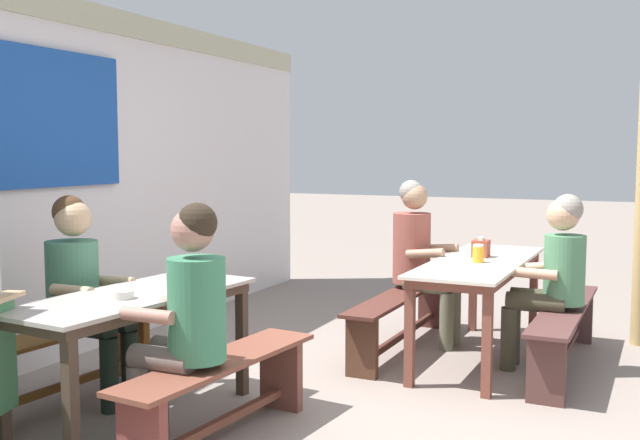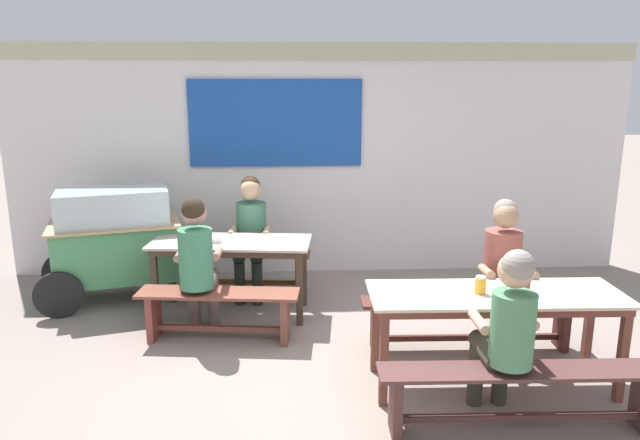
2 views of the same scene
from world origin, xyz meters
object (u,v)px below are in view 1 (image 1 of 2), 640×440
person_right_near_table (419,252)px  soup_bowl (123,295)px  tissue_box (481,248)px  person_left_back_turned (186,310)px  bench_far_back (62,356)px  bench_near_back (401,311)px  condiment_jar (478,254)px  dining_table_far (134,308)px  bench_near_front (564,327)px  person_near_front (552,270)px  person_center_facing (81,284)px  dining_table_near (480,270)px  bench_far_front (220,387)px

person_right_near_table → soup_bowl: (-2.49, 0.94, 0.02)m
tissue_box → person_left_back_turned: bearing=158.9°
bench_far_back → tissue_box: 3.09m
bench_far_back → bench_near_back: same height
condiment_jar → soup_bowl: condiment_jar is taller
dining_table_far → tissue_box: tissue_box is taller
bench_near_back → bench_near_front: (-0.02, -1.22, -0.00)m
bench_near_back → person_left_back_turned: (-2.35, 0.39, 0.44)m
person_near_front → dining_table_far: bearing=134.1°
bench_far_back → person_center_facing: bearing=-41.0°
person_near_front → soup_bowl: person_near_front is taller
person_near_front → tissue_box: 0.63m
person_near_front → condiment_jar: person_near_front is taller
dining_table_far → dining_table_near: bearing=-36.0°
bench_near_back → person_center_facing: (-1.95, 1.44, 0.43)m
bench_near_front → condiment_jar: condiment_jar is taller
dining_table_far → bench_far_back: (0.06, 0.61, -0.37)m
person_right_near_table → condiment_jar: (-0.38, -0.55, 0.07)m
bench_near_front → person_right_near_table: size_ratio=1.43×
person_center_facing → person_right_near_table: bearing=-34.6°
bench_near_back → tissue_box: (0.16, -0.58, 0.51)m
dining_table_far → bench_near_back: bearing=-23.4°
dining_table_far → bench_far_front: dining_table_far is taller
bench_far_front → bench_near_back: size_ratio=0.78×
dining_table_far → person_near_front: size_ratio=1.27×
person_center_facing → condiment_jar: (1.81, -2.06, 0.08)m
bench_near_front → person_left_back_turned: (-2.33, 1.61, 0.44)m
person_left_back_turned → bench_far_back: bearing=74.9°
dining_table_far → person_left_back_turned: size_ratio=1.23×
dining_table_near → bench_far_front: (-2.16, 0.91, -0.37)m
dining_table_near → condiment_jar: 0.19m
dining_table_near → person_left_back_turned: person_left_back_turned is taller
bench_near_front → person_near_front: 0.44m
bench_far_back → bench_near_back: bearing=-36.6°
person_near_front → tissue_box: size_ratio=8.25×
dining_table_far → person_right_near_table: person_right_near_table is taller
person_right_near_table → condiment_jar: bearing=-124.2°
person_near_front → person_left_back_turned: size_ratio=0.97×
bench_far_back → person_left_back_turned: person_left_back_turned is taller
bench_far_front → bench_near_front: size_ratio=0.77×
dining_table_far → bench_near_front: (2.08, -2.14, -0.36)m
bench_far_back → person_near_front: 3.31m
bench_near_back → person_near_front: 1.22m
bench_far_back → dining_table_near: bearing=-46.4°
bench_far_back → person_right_near_table: size_ratio=1.12×
dining_table_far → person_center_facing: bearing=73.3°
bench_near_back → person_right_near_table: (0.24, -0.07, 0.44)m
dining_table_far → bench_near_front: bearing=-45.7°
person_right_near_table → condiment_jar: person_right_near_table is taller
dining_table_near → condiment_jar: (-0.13, -0.01, 0.14)m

